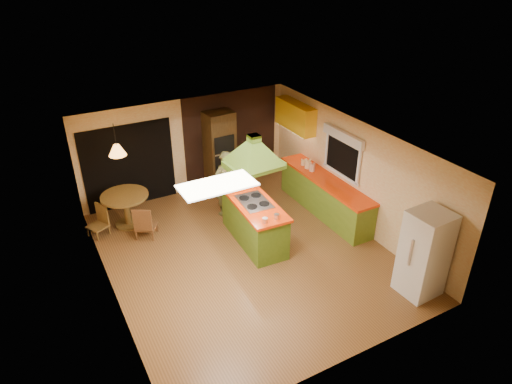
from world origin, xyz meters
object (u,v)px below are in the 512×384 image
man (225,183)px  canister_large (308,164)px  refrigerator (424,254)px  dining_table (126,204)px  kitchen_island (254,221)px  wall_oven (220,151)px

man → canister_large: 2.11m
refrigerator → dining_table: refrigerator is taller
man → refrigerator: refrigerator is taller
dining_table → canister_large: size_ratio=4.69×
kitchen_island → man: bearing=95.2°
wall_oven → canister_large: bearing=-48.6°
man → canister_large: man is taller
kitchen_island → wall_oven: bearing=84.4°
kitchen_island → canister_large: 2.29m
man → wall_oven: size_ratio=0.77×
kitchen_island → dining_table: size_ratio=1.89×
kitchen_island → wall_oven: size_ratio=0.95×
wall_oven → dining_table: 2.79m
kitchen_island → canister_large: canister_large is taller
dining_table → man: bearing=-15.8°
kitchen_island → dining_table: 3.01m
man → wall_oven: (0.44, 1.25, 0.24)m
canister_large → refrigerator: bearing=-91.2°
kitchen_island → refrigerator: 3.53m
refrigerator → canister_large: bearing=86.1°
dining_table → canister_large: bearing=-13.5°
kitchen_island → dining_table: (-2.28, 1.97, 0.06)m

